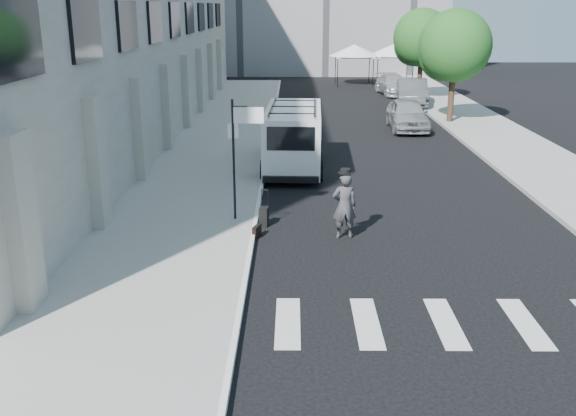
{
  "coord_description": "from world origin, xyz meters",
  "views": [
    {
      "loc": [
        -0.91,
        -14.69,
        6.13
      ],
      "look_at": [
        -1.02,
        0.59,
        1.3
      ],
      "focal_mm": 40.0,
      "sensor_mm": 36.0,
      "label": 1
    }
  ],
  "objects_px": {
    "businessman": "(344,206)",
    "parked_car_a": "(407,114)",
    "briefcase": "(257,232)",
    "parked_car_c": "(394,85)",
    "suitcase": "(264,216)",
    "parked_car_b": "(412,93)",
    "cargo_van": "(294,137)"
  },
  "relations": [
    {
      "from": "businessman",
      "to": "parked_car_a",
      "type": "bearing_deg",
      "value": -111.11
    },
    {
      "from": "businessman",
      "to": "cargo_van",
      "type": "xyz_separation_m",
      "value": [
        -1.38,
        8.06,
        0.31
      ]
    },
    {
      "from": "cargo_van",
      "to": "parked_car_b",
      "type": "height_order",
      "value": "cargo_van"
    },
    {
      "from": "briefcase",
      "to": "parked_car_b",
      "type": "relative_size",
      "value": 0.08
    },
    {
      "from": "cargo_van",
      "to": "parked_car_c",
      "type": "xyz_separation_m",
      "value": [
        7.22,
        21.97,
        -0.53
      ]
    },
    {
      "from": "suitcase",
      "to": "parked_car_c",
      "type": "xyz_separation_m",
      "value": [
        8.09,
        29.03,
        0.41
      ]
    },
    {
      "from": "suitcase",
      "to": "parked_car_b",
      "type": "relative_size",
      "value": 0.2
    },
    {
      "from": "businessman",
      "to": "suitcase",
      "type": "relative_size",
      "value": 1.75
    },
    {
      "from": "parked_car_b",
      "to": "businessman",
      "type": "bearing_deg",
      "value": -97.12
    },
    {
      "from": "businessman",
      "to": "suitcase",
      "type": "bearing_deg",
      "value": -29.7
    },
    {
      "from": "parked_car_a",
      "to": "parked_car_c",
      "type": "distance_m",
      "value": 13.81
    },
    {
      "from": "businessman",
      "to": "parked_car_c",
      "type": "distance_m",
      "value": 30.6
    },
    {
      "from": "parked_car_b",
      "to": "parked_car_c",
      "type": "distance_m",
      "value": 5.55
    },
    {
      "from": "cargo_van",
      "to": "parked_car_a",
      "type": "distance_m",
      "value": 10.12
    },
    {
      "from": "businessman",
      "to": "parked_car_c",
      "type": "height_order",
      "value": "businessman"
    },
    {
      "from": "businessman",
      "to": "cargo_van",
      "type": "distance_m",
      "value": 8.18
    },
    {
      "from": "businessman",
      "to": "parked_car_a",
      "type": "height_order",
      "value": "businessman"
    },
    {
      "from": "briefcase",
      "to": "parked_car_c",
      "type": "height_order",
      "value": "parked_car_c"
    },
    {
      "from": "cargo_van",
      "to": "businessman",
      "type": "bearing_deg",
      "value": -78.33
    },
    {
      "from": "suitcase",
      "to": "parked_car_a",
      "type": "xyz_separation_m",
      "value": [
        6.74,
        15.29,
        0.5
      ]
    },
    {
      "from": "suitcase",
      "to": "parked_car_c",
      "type": "relative_size",
      "value": 0.22
    },
    {
      "from": "suitcase",
      "to": "parked_car_c",
      "type": "bearing_deg",
      "value": 81.96
    },
    {
      "from": "suitcase",
      "to": "parked_car_a",
      "type": "distance_m",
      "value": 16.71
    },
    {
      "from": "briefcase",
      "to": "parked_car_c",
      "type": "relative_size",
      "value": 0.09
    },
    {
      "from": "suitcase",
      "to": "parked_car_c",
      "type": "distance_m",
      "value": 30.14
    },
    {
      "from": "briefcase",
      "to": "parked_car_b",
      "type": "distance_m",
      "value": 25.97
    },
    {
      "from": "businessman",
      "to": "briefcase",
      "type": "bearing_deg",
      "value": -5.68
    },
    {
      "from": "cargo_van",
      "to": "parked_car_a",
      "type": "bearing_deg",
      "value": 56.41
    },
    {
      "from": "suitcase",
      "to": "parked_car_a",
      "type": "height_order",
      "value": "parked_car_a"
    },
    {
      "from": "cargo_van",
      "to": "parked_car_b",
      "type": "distance_m",
      "value": 18.1
    },
    {
      "from": "businessman",
      "to": "parked_car_a",
      "type": "distance_m",
      "value": 16.9
    },
    {
      "from": "briefcase",
      "to": "businessman",
      "type": "bearing_deg",
      "value": 17.39
    }
  ]
}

